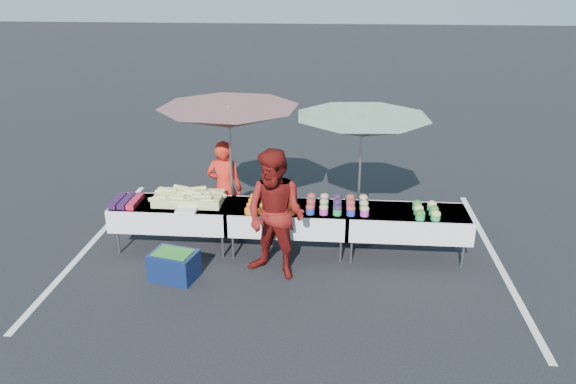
# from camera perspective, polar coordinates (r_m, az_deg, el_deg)

# --- Properties ---
(ground) EXTENTS (80.00, 80.00, 0.00)m
(ground) POSITION_cam_1_polar(r_m,az_deg,el_deg) (8.89, 0.00, -6.00)
(ground) COLOR black
(stripe_left) EXTENTS (0.10, 5.00, 0.00)m
(stripe_left) POSITION_cam_1_polar(r_m,az_deg,el_deg) (9.67, -19.32, -4.90)
(stripe_left) COLOR silver
(stripe_left) RESTS_ON ground
(stripe_right) EXTENTS (0.10, 5.00, 0.00)m
(stripe_right) POSITION_cam_1_polar(r_m,az_deg,el_deg) (9.22, 20.37, -6.40)
(stripe_right) COLOR silver
(stripe_right) RESTS_ON ground
(table_left) EXTENTS (1.86, 0.81, 0.75)m
(table_left) POSITION_cam_1_polar(r_m,az_deg,el_deg) (8.96, -11.56, -2.12)
(table_left) COLOR white
(table_left) RESTS_ON ground
(table_center) EXTENTS (1.86, 0.81, 0.75)m
(table_center) POSITION_cam_1_polar(r_m,az_deg,el_deg) (8.64, 0.00, -2.57)
(table_center) COLOR white
(table_center) RESTS_ON ground
(table_right) EXTENTS (1.86, 0.81, 0.75)m
(table_right) POSITION_cam_1_polar(r_m,az_deg,el_deg) (8.68, 11.94, -2.93)
(table_right) COLOR white
(table_right) RESTS_ON ground
(berry_punnets) EXTENTS (0.40, 0.54, 0.08)m
(berry_punnets) POSITION_cam_1_polar(r_m,az_deg,el_deg) (9.05, -16.08, -0.88)
(berry_punnets) COLOR black
(berry_punnets) RESTS_ON table_left
(corn_pile) EXTENTS (1.16, 0.57, 0.26)m
(corn_pile) POSITION_cam_1_polar(r_m,az_deg,el_deg) (8.83, -10.09, -0.55)
(corn_pile) COLOR #A2B75D
(corn_pile) RESTS_ON table_left
(plastic_bags) EXTENTS (0.30, 0.25, 0.05)m
(plastic_bags) POSITION_cam_1_polar(r_m,az_deg,el_deg) (8.54, -10.26, -1.83)
(plastic_bags) COLOR white
(plastic_bags) RESTS_ON table_left
(carrot_bowls) EXTENTS (0.75, 0.69, 0.11)m
(carrot_bowls) POSITION_cam_1_polar(r_m,az_deg,el_deg) (8.56, -1.67, -1.22)
(carrot_bowls) COLOR orange
(carrot_bowls) RESTS_ON table_center
(potato_cups) EXTENTS (0.94, 0.58, 0.16)m
(potato_cups) POSITION_cam_1_polar(r_m,az_deg,el_deg) (8.51, 5.04, -1.22)
(potato_cups) COLOR #2238A0
(potato_cups) RESTS_ON table_right
(bean_baskets) EXTENTS (0.36, 0.50, 0.15)m
(bean_baskets) POSITION_cam_1_polar(r_m,az_deg,el_deg) (8.54, 13.86, -1.79)
(bean_baskets) COLOR green
(bean_baskets) RESTS_ON table_right
(vendor) EXTENTS (0.63, 0.45, 1.62)m
(vendor) POSITION_cam_1_polar(r_m,az_deg,el_deg) (9.20, -6.47, 0.37)
(vendor) COLOR red
(vendor) RESTS_ON ground
(customer) EXTENTS (1.13, 1.02, 1.89)m
(customer) POSITION_cam_1_polar(r_m,az_deg,el_deg) (7.82, -1.28, -2.38)
(customer) COLOR maroon
(customer) RESTS_ON ground
(umbrella_left) EXTENTS (2.71, 2.71, 2.23)m
(umbrella_left) POSITION_cam_1_polar(r_m,az_deg,el_deg) (8.66, -5.99, 7.44)
(umbrella_left) COLOR black
(umbrella_left) RESTS_ON ground
(umbrella_right) EXTENTS (2.62, 2.62, 2.12)m
(umbrella_right) POSITION_cam_1_polar(r_m,az_deg,el_deg) (8.55, 7.53, 6.50)
(umbrella_right) COLOR black
(umbrella_right) RESTS_ON ground
(storage_bin) EXTENTS (0.72, 0.60, 0.41)m
(storage_bin) POSITION_cam_1_polar(r_m,az_deg,el_deg) (8.22, -11.49, -7.25)
(storage_bin) COLOR #0D1A43
(storage_bin) RESTS_ON ground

